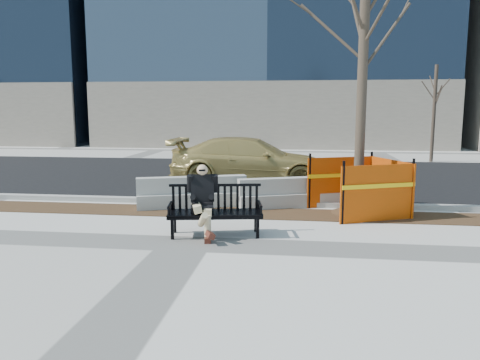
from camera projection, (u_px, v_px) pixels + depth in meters
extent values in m
plane|color=beige|center=(186.00, 244.00, 8.44)|extent=(120.00, 120.00, 0.00)
cube|color=#47301C|center=(213.00, 212.00, 10.99)|extent=(40.00, 1.20, 0.02)
cube|color=black|center=(244.00, 175.00, 17.07)|extent=(60.00, 10.40, 0.01)
cube|color=#9E9B93|center=(219.00, 202.00, 11.91)|extent=(60.00, 0.25, 0.12)
imported|color=#AA934D|center=(251.00, 184.00, 15.17)|extent=(5.14, 2.10, 1.49)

